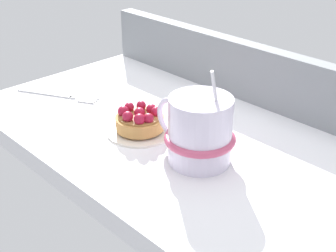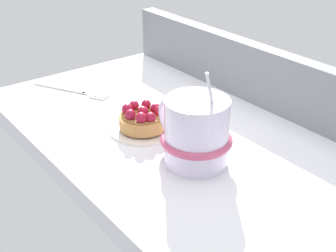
{
  "view_description": "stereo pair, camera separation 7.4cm",
  "coord_description": "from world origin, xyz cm",
  "px_view_note": "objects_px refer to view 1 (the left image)",
  "views": [
    {
      "loc": [
        49.57,
        -49.56,
        38.17
      ],
      "look_at": [
        2.68,
        -4.17,
        3.56
      ],
      "focal_mm": 49.73,
      "sensor_mm": 36.0,
      "label": 1
    },
    {
      "loc": [
        54.4,
        -43.98,
        38.17
      ],
      "look_at": [
        2.68,
        -4.17,
        3.56
      ],
      "focal_mm": 49.73,
      "sensor_mm": 36.0,
      "label": 2
    }
  ],
  "objects_px": {
    "coffee_mug": "(199,131)",
    "raspberry_tart": "(140,119)",
    "dessert_fork": "(57,95)",
    "dessert_plate": "(140,130)"
  },
  "relations": [
    {
      "from": "coffee_mug",
      "to": "dessert_fork",
      "type": "bearing_deg",
      "value": -175.87
    },
    {
      "from": "coffee_mug",
      "to": "dessert_fork",
      "type": "relative_size",
      "value": 0.94
    },
    {
      "from": "dessert_plate",
      "to": "coffee_mug",
      "type": "distance_m",
      "value": 0.14
    },
    {
      "from": "raspberry_tart",
      "to": "dessert_fork",
      "type": "height_order",
      "value": "raspberry_tart"
    },
    {
      "from": "raspberry_tart",
      "to": "coffee_mug",
      "type": "distance_m",
      "value": 0.13
    },
    {
      "from": "dessert_plate",
      "to": "coffee_mug",
      "type": "height_order",
      "value": "coffee_mug"
    },
    {
      "from": "dessert_plate",
      "to": "raspberry_tart",
      "type": "height_order",
      "value": "raspberry_tart"
    },
    {
      "from": "dessert_plate",
      "to": "raspberry_tart",
      "type": "xyz_separation_m",
      "value": [
        0.0,
        -0.0,
        0.02
      ]
    },
    {
      "from": "coffee_mug",
      "to": "raspberry_tart",
      "type": "bearing_deg",
      "value": -177.77
    },
    {
      "from": "coffee_mug",
      "to": "dessert_fork",
      "type": "height_order",
      "value": "coffee_mug"
    }
  ]
}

